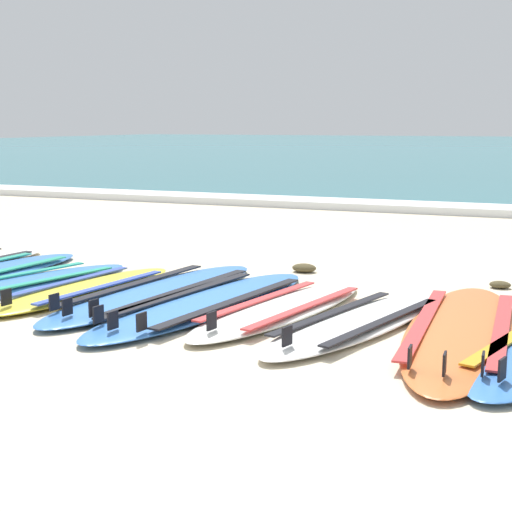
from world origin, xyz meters
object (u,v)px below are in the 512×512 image
(surfboard_5, at_px, (206,303))
(surfboard_6, at_px, (282,309))
(surfboard_4, at_px, (157,292))
(surfboard_3, at_px, (84,289))
(surfboard_2, at_px, (28,283))
(surfboard_7, at_px, (358,323))
(surfboard_8, at_px, (461,330))

(surfboard_5, relative_size, surfboard_6, 1.21)
(surfboard_4, distance_m, surfboard_6, 1.06)
(surfboard_3, bearing_deg, surfboard_2, 177.29)
(surfboard_3, relative_size, surfboard_4, 0.80)
(surfboard_5, distance_m, surfboard_7, 1.14)
(surfboard_6, xyz_separation_m, surfboard_8, (1.21, -0.09, 0.00))
(surfboard_2, height_order, surfboard_6, same)
(surfboard_3, distance_m, surfboard_4, 0.58)
(surfboard_3, distance_m, surfboard_7, 2.19)
(surfboard_6, bearing_deg, surfboard_5, -175.59)
(surfboard_3, relative_size, surfboard_7, 0.96)
(surfboard_8, bearing_deg, surfboard_3, 178.05)
(surfboard_4, relative_size, surfboard_8, 0.96)
(surfboard_2, distance_m, surfboard_3, 0.56)
(surfboard_6, relative_size, surfboard_7, 1.00)
(surfboard_6, height_order, surfboard_7, same)
(surfboard_5, bearing_deg, surfboard_4, 160.49)
(surfboard_5, bearing_deg, surfboard_3, 177.27)
(surfboard_4, bearing_deg, surfboard_3, -167.52)
(surfboard_3, height_order, surfboard_6, same)
(surfboard_2, distance_m, surfboard_7, 2.75)
(surfboard_4, distance_m, surfboard_8, 2.27)
(surfboard_2, relative_size, surfboard_7, 0.98)
(surfboard_4, xyz_separation_m, surfboard_7, (1.62, -0.29, -0.00))
(surfboard_6, distance_m, surfboard_7, 0.60)
(surfboard_4, bearing_deg, surfboard_7, -10.01)
(surfboard_5, relative_size, surfboard_8, 0.98)
(surfboard_4, bearing_deg, surfboard_8, -5.59)
(surfboard_4, xyz_separation_m, surfboard_5, (0.49, -0.18, -0.00))
(surfboard_2, bearing_deg, surfboard_3, -2.71)
(surfboard_3, xyz_separation_m, surfboard_5, (1.06, -0.05, 0.00))
(surfboard_6, xyz_separation_m, surfboard_7, (0.58, -0.15, 0.00))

